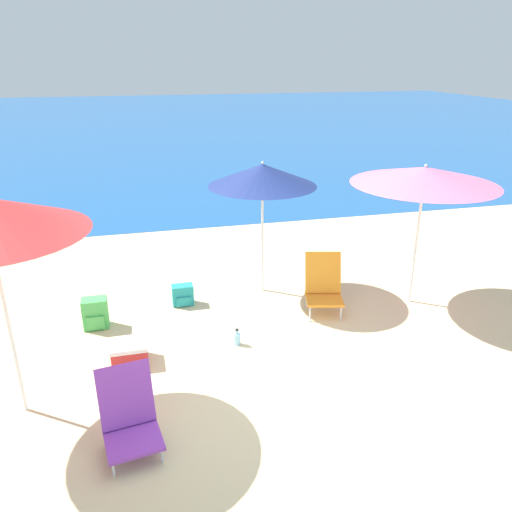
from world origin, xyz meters
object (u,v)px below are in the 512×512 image
at_px(backpack_green, 95,313).
at_px(beach_chair_orange, 323,284).
at_px(beach_umbrella_pink, 425,176).
at_px(cooler_box, 130,352).
at_px(beach_chair_purple, 129,415).
at_px(backpack_teal, 183,295).
at_px(beach_umbrella_navy, 263,175).
at_px(water_bottle, 237,338).

bearing_deg(backpack_green, beach_chair_orange, -5.06).
distance_m(beach_umbrella_pink, cooler_box, 4.46).
bearing_deg(backpack_green, beach_chair_purple, -79.62).
bearing_deg(beach_chair_orange, backpack_teal, 174.32).
bearing_deg(beach_umbrella_navy, beach_umbrella_pink, -23.65).
height_order(backpack_green, cooler_box, backpack_green).
bearing_deg(beach_chair_purple, beach_umbrella_navy, 46.60).
xyz_separation_m(beach_umbrella_pink, beach_chair_orange, (-1.36, 0.03, -1.48)).
relative_size(beach_umbrella_pink, beach_chair_purple, 2.66).
bearing_deg(cooler_box, beach_chair_orange, 14.25).
distance_m(beach_umbrella_pink, water_bottle, 3.32).
bearing_deg(backpack_green, cooler_box, -65.90).
relative_size(beach_chair_purple, backpack_teal, 2.53).
height_order(beach_umbrella_navy, cooler_box, beach_umbrella_navy).
distance_m(beach_umbrella_pink, beach_chair_purple, 4.79).
bearing_deg(beach_umbrella_navy, beach_chair_purple, -124.44).
height_order(beach_chair_orange, backpack_green, beach_chair_orange).
xyz_separation_m(backpack_teal, cooler_box, (-0.77, -1.35, -0.02)).
xyz_separation_m(beach_chair_purple, water_bottle, (1.31, 1.47, -0.25)).
bearing_deg(beach_umbrella_navy, backpack_green, -166.54).
height_order(water_bottle, cooler_box, cooler_box).
bearing_deg(beach_chair_orange, beach_chair_purple, -128.85).
bearing_deg(beach_chair_orange, beach_umbrella_pink, 12.19).
relative_size(beach_umbrella_navy, backpack_teal, 6.60).
xyz_separation_m(beach_chair_purple, cooler_box, (-0.00, 1.39, -0.20)).
relative_size(beach_chair_purple, beach_chair_orange, 0.93).
height_order(beach_umbrella_pink, backpack_teal, beach_umbrella_pink).
relative_size(backpack_teal, cooler_box, 0.71).
xyz_separation_m(beach_umbrella_navy, beach_umbrella_pink, (2.03, -0.89, 0.08)).
distance_m(beach_umbrella_navy, backpack_teal, 2.09).
distance_m(beach_umbrella_pink, backpack_green, 4.79).
bearing_deg(backpack_teal, beach_umbrella_navy, 8.98).
distance_m(beach_umbrella_navy, beach_umbrella_pink, 2.22).
xyz_separation_m(beach_chair_orange, cooler_box, (-2.68, -0.68, -0.28)).
bearing_deg(beach_chair_purple, backpack_teal, 65.37).
bearing_deg(backpack_teal, beach_umbrella_pink, -11.95).
xyz_separation_m(backpack_green, cooler_box, (0.43, -0.96, -0.07)).
height_order(beach_umbrella_pink, cooler_box, beach_umbrella_pink).
distance_m(beach_umbrella_pink, beach_chair_orange, 2.01).
xyz_separation_m(beach_umbrella_navy, backpack_green, (-2.44, -0.58, -1.61)).
height_order(backpack_green, water_bottle, backpack_green).
xyz_separation_m(beach_chair_orange, water_bottle, (-1.37, -0.60, -0.32)).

